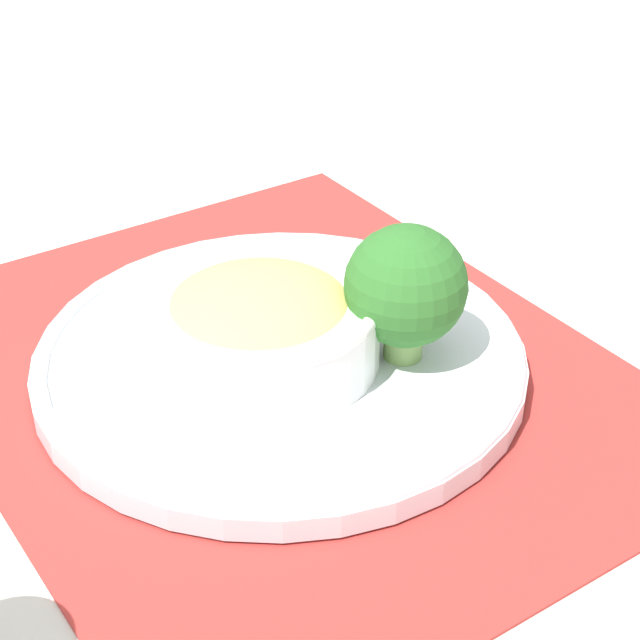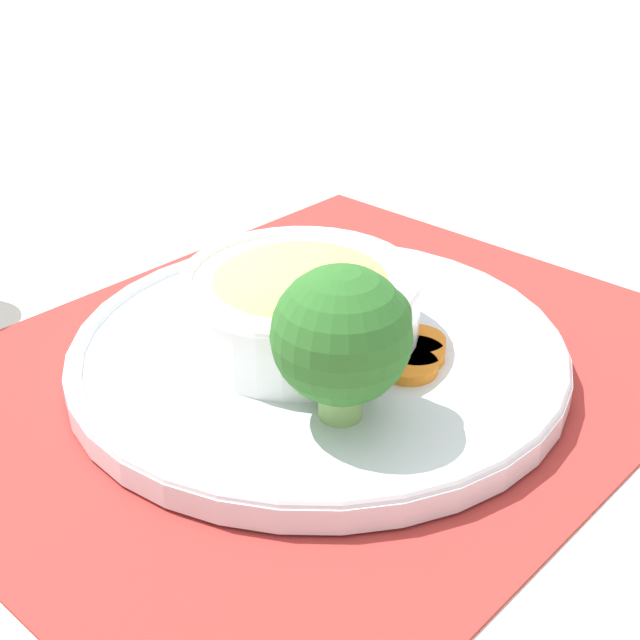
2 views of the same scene
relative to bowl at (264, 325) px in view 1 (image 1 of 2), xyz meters
The scene contains 8 objects.
ground_plane 0.05m from the bowl, 107.75° to the left, with size 4.00×4.00×0.00m, color beige.
placemat 0.05m from the bowl, 107.75° to the left, with size 0.52×0.42×0.00m.
plate 0.04m from the bowl, 107.75° to the left, with size 0.33×0.33×0.02m.
bowl is the anchor object (origin of this frame).
broccoli_floret 0.09m from the bowl, 58.88° to the left, with size 0.08×0.08×0.09m.
carrot_slice_near 0.08m from the bowl, 102.64° to the left, with size 0.04×0.04×0.01m.
carrot_slice_middle 0.08m from the bowl, 113.59° to the left, with size 0.04×0.04×0.01m.
carrot_slice_far 0.08m from the bowl, 124.59° to the left, with size 0.04×0.04×0.01m.
Camera 1 is at (0.49, -0.32, 0.42)m, focal length 60.00 mm.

